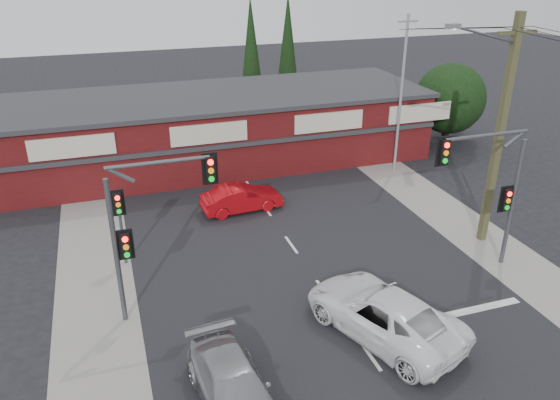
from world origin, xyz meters
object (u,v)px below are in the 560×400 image
object	(u,v)px
silver_suv	(233,389)
utility_pole	(498,127)
white_suv	(384,313)
shop_building	(213,128)
red_sedan	(242,198)

from	to	relation	value
silver_suv	utility_pole	size ratio (longest dim) A/B	0.48
white_suv	silver_suv	bearing A→B (deg)	-5.17
white_suv	silver_suv	distance (m)	5.96
shop_building	utility_pole	bearing A→B (deg)	-56.24
shop_building	utility_pole	size ratio (longest dim) A/B	2.73
shop_building	silver_suv	bearing A→B (deg)	-100.59
utility_pole	shop_building	bearing A→B (deg)	123.76
silver_suv	red_sedan	xyz separation A→B (m)	(3.58, 12.68, -0.01)
silver_suv	utility_pole	xyz separation A→B (m)	(13.14, 6.25, 4.71)
red_sedan	shop_building	distance (m)	7.70
red_sedan	utility_pole	distance (m)	12.45
white_suv	utility_pole	bearing A→B (deg)	-169.83
red_sedan	utility_pole	xyz separation A→B (m)	(9.56, -6.44, 4.72)
white_suv	silver_suv	size ratio (longest dim) A/B	1.24
silver_suv	red_sedan	distance (m)	13.18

